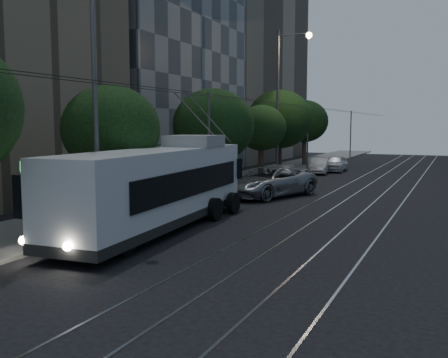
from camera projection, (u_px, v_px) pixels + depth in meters
ground at (215, 250)px, 16.89m from camera, size 120.00×120.00×0.00m
sidewalk at (243, 179)px, 38.05m from camera, size 5.00×90.00×0.15m
tram_rails at (378, 187)px, 33.81m from camera, size 4.52×90.00×0.02m
overhead_wires at (275, 135)px, 36.61m from camera, size 2.23×90.00×6.00m
building_glass_mid at (131, 18)px, 43.28m from camera, size 14.40×18.40×26.80m
building_tan_far at (227, 16)px, 60.83m from camera, size 14.40×22.40×34.80m
trolleybus at (160, 187)px, 20.09m from camera, size 3.63×12.61×5.63m
pickup_silver at (269, 182)px, 29.34m from camera, size 4.91×6.96×1.76m
car_white_a at (276, 182)px, 30.54m from camera, size 3.35×4.73×1.50m
car_white_b at (281, 175)px, 36.18m from camera, size 2.53×4.50×1.23m
car_white_c at (319, 166)px, 43.17m from camera, size 2.06×4.29×1.36m
car_white_d at (336, 163)px, 45.13m from camera, size 1.92×4.37×1.46m
tree_1 at (111, 130)px, 21.88m from camera, size 4.30×4.30×5.95m
tree_2 at (214, 126)px, 30.90m from camera, size 5.08×5.08×6.45m
tree_3 at (261, 128)px, 38.32m from camera, size 3.88×3.88×5.73m
tree_4 at (280, 119)px, 42.23m from camera, size 5.50×5.50×7.16m
tree_5 at (305, 121)px, 50.72m from camera, size 4.74×4.74×6.71m
streetlamp_near at (103, 63)px, 18.51m from camera, size 2.60×0.44×10.86m
streetlamp_far at (283, 91)px, 38.18m from camera, size 2.71×0.44×11.40m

